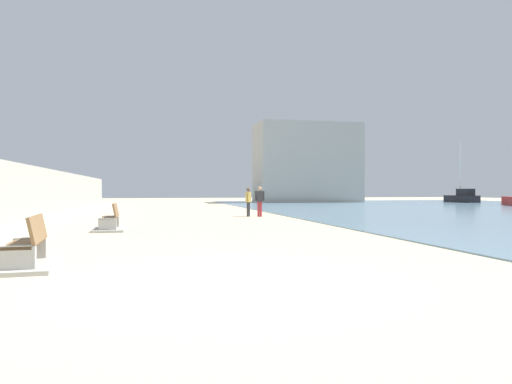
# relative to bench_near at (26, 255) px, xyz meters

# --- Properties ---
(ground_plane) EXTENTS (120.00, 120.00, 0.00)m
(ground_plane) POSITION_rel_bench_near_xyz_m (3.40, 16.04, -0.23)
(ground_plane) COLOR #C6B793
(seawall) EXTENTS (0.80, 64.00, 2.69)m
(seawall) POSITION_rel_bench_near_xyz_m (-4.10, 16.04, 1.11)
(seawall) COLOR #ADAAA3
(seawall) RESTS_ON ground
(bench_near) EXTENTS (1.27, 2.18, 0.98)m
(bench_near) POSITION_rel_bench_near_xyz_m (0.00, 0.00, 0.00)
(bench_near) COLOR #ADAAA3
(bench_near) RESTS_ON ground
(bench_far) EXTENTS (1.14, 2.12, 0.98)m
(bench_far) POSITION_rel_bench_near_xyz_m (0.79, 8.14, 0.00)
(bench_far) COLOR #ADAAA3
(bench_far) RESTS_ON ground
(person_walking) EXTENTS (0.37, 0.43, 1.58)m
(person_walking) POSITION_rel_bench_near_xyz_m (7.39, 15.90, 0.68)
(person_walking) COLOR #333338
(person_walking) RESTS_ON ground
(person_standing) EXTENTS (0.53, 0.23, 1.64)m
(person_standing) POSITION_rel_bench_near_xyz_m (7.94, 15.52, 0.72)
(person_standing) COLOR #B22D33
(person_standing) RESTS_ON ground
(boat_outer) EXTENTS (1.90, 4.31, 7.03)m
(boat_outer) POSITION_rel_bench_near_xyz_m (36.48, 38.06, 0.42)
(boat_outer) COLOR black
(boat_outer) RESTS_ON water_bay
(harbor_building) EXTENTS (12.00, 6.00, 9.24)m
(harbor_building) POSITION_rel_bench_near_xyz_m (19.97, 44.04, 4.38)
(harbor_building) COLOR #ADAAA3
(harbor_building) RESTS_ON ground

